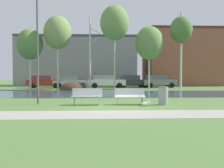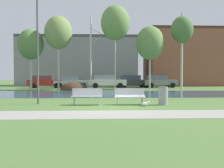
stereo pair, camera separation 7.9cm
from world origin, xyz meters
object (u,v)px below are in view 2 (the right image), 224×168
streetlamp (37,32)px  parked_sedan_second_silver (71,82)px  bench_left (87,96)px  seagull (145,104)px  bench_right (130,96)px  parked_hatch_third_white (106,81)px  trash_bin (163,95)px  parked_wagon_fourth_dark (132,81)px  parked_suv_fifth_grey (159,81)px  parked_van_nearest_red (45,81)px

streetlamp → parked_sedan_second_silver: (-0.39, 17.90, -3.11)m
bench_left → seagull: size_ratio=3.56×
bench_right → seagull: 1.09m
parked_sedan_second_silver → parked_hatch_third_white: parked_hatch_third_white is taller
bench_left → trash_bin: 4.01m
seagull → parked_sedan_second_silver: 20.06m
streetlamp → parked_wagon_fourth_dark: bearing=68.1°
bench_right → seagull: bench_right is taller
parked_sedan_second_silver → parked_wagon_fourth_dark: parked_wagon_fourth_dark is taller
bench_right → parked_hatch_third_white: parked_hatch_third_white is taller
parked_sedan_second_silver → parked_hatch_third_white: bearing=-2.1°
bench_right → parked_sedan_second_silver: (-5.31, 18.37, 0.31)m
bench_right → trash_bin: 1.76m
bench_right → parked_sedan_second_silver: 19.13m
streetlamp → parked_hatch_third_white: (4.01, 17.74, -3.06)m
bench_right → parked_wagon_fourth_dark: size_ratio=0.38×
streetlamp → parked_wagon_fourth_dark: size_ratio=1.40×
streetlamp → parked_suv_fifth_grey: (10.67, 17.96, -3.07)m
parked_van_nearest_red → parked_wagon_fourth_dark: size_ratio=1.03×
parked_van_nearest_red → parked_wagon_fourth_dark: parked_wagon_fourth_dark is taller
parked_van_nearest_red → trash_bin: bearing=-60.9°
trash_bin → streetlamp: 7.51m
parked_van_nearest_red → parked_hatch_third_white: 7.56m
trash_bin → parked_van_nearest_red: (-10.23, 18.37, 0.31)m
bench_right → parked_hatch_third_white: bearing=92.9°
seagull → parked_suv_fifth_grey: parked_suv_fifth_grey is taller
bench_right → trash_bin: (1.75, -0.18, 0.02)m
parked_wagon_fourth_dark → trash_bin: bearing=-92.0°
trash_bin → parked_suv_fifth_grey: 19.04m
bench_left → parked_wagon_fourth_dark: 19.31m
bench_right → parked_sedan_second_silver: size_ratio=0.36×
parked_sedan_second_silver → parked_suv_fifth_grey: (11.05, 0.06, 0.04)m
streetlamp → parked_sedan_second_silver: streetlamp is taller
seagull → parked_hatch_third_white: (-1.63, 18.96, 0.70)m
bench_left → parked_van_nearest_red: parked_van_nearest_red is taller
seagull → parked_sedan_second_silver: size_ratio=0.10×
parked_hatch_third_white → parked_wagon_fourth_dark: (3.33, 0.52, -0.02)m
bench_right → parked_wagon_fourth_dark: parked_wagon_fourth_dark is taller
trash_bin → parked_van_nearest_red: size_ratio=0.22×
bench_right → parked_suv_fifth_grey: 19.31m
bench_right → streetlamp: streetlamp is taller
bench_right → parked_van_nearest_red: (-8.48, 18.19, 0.33)m
bench_right → seagull: bearing=-46.3°
parked_suv_fifth_grey → parked_hatch_third_white: bearing=-178.1°
bench_right → streetlamp: bearing=174.5°
bench_left → parked_sedan_second_silver: parked_sedan_second_silver is taller
bench_right → trash_bin: size_ratio=1.69×
streetlamp → parked_wagon_fourth_dark: 19.91m
parked_hatch_third_white → parked_wagon_fourth_dark: bearing=8.9°
trash_bin → parked_wagon_fourth_dark: parked_wagon_fourth_dark is taller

